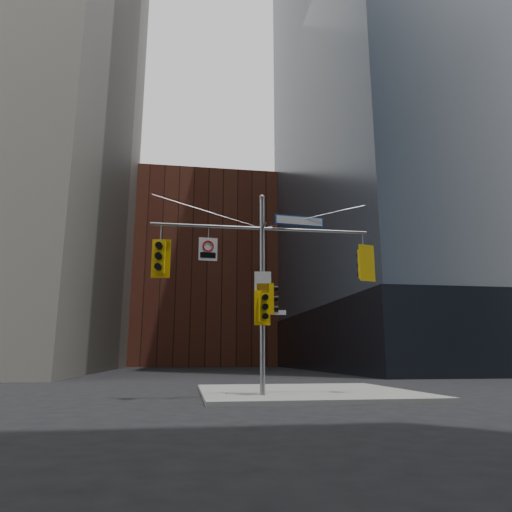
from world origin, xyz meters
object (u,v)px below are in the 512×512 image
object	(u,v)px
traffic_light_pole_side	(271,299)
traffic_light_pole_front	(264,307)
traffic_light_west_arm	(160,257)
traffic_light_east_arm	(364,264)
signal_assembly	(262,271)
street_sign_blade	(300,221)
regulatory_sign_arm	(208,248)

from	to	relation	value
traffic_light_pole_side	traffic_light_pole_front	size ratio (longest dim) A/B	0.89
traffic_light_west_arm	traffic_light_east_arm	size ratio (longest dim) A/B	1.01
signal_assembly	street_sign_blade	size ratio (longest dim) A/B	4.18
street_sign_blade	regulatory_sign_arm	distance (m)	3.56
signal_assembly	traffic_light_pole_front	xyz separation A→B (m)	(-0.00, -0.27, -1.33)
traffic_light_west_arm	signal_assembly	bearing A→B (deg)	8.93
traffic_light_east_arm	street_sign_blade	distance (m)	2.88
traffic_light_east_arm	traffic_light_pole_side	xyz separation A→B (m)	(-3.52, 0.00, -1.37)
traffic_light_pole_side	traffic_light_pole_front	xyz separation A→B (m)	(-0.33, -0.27, -0.33)
traffic_light_west_arm	traffic_light_pole_side	bearing A→B (deg)	8.98
regulatory_sign_arm	traffic_light_pole_side	bearing A→B (deg)	-4.31
traffic_light_west_arm	traffic_light_pole_side	world-z (taller)	traffic_light_west_arm
traffic_light_pole_front	street_sign_blade	distance (m)	3.56
traffic_light_pole_side	traffic_light_west_arm	bearing A→B (deg)	95.69
regulatory_sign_arm	traffic_light_pole_front	bearing A→B (deg)	-12.10
signal_assembly	traffic_light_east_arm	xyz separation A→B (m)	(3.84, 0.00, 0.38)
traffic_light_west_arm	traffic_light_pole_side	size ratio (longest dim) A/B	1.29
street_sign_blade	traffic_light_pole_side	bearing A→B (deg)	173.25
signal_assembly	regulatory_sign_arm	world-z (taller)	signal_assembly
signal_assembly	street_sign_blade	xyz separation A→B (m)	(1.41, 0.00, 1.93)
signal_assembly	traffic_light_east_arm	world-z (taller)	signal_assembly
signal_assembly	traffic_light_pole_front	size ratio (longest dim) A/B	6.64
street_sign_blade	regulatory_sign_arm	world-z (taller)	street_sign_blade
signal_assembly	regulatory_sign_arm	xyz separation A→B (m)	(-1.95, -0.02, 0.76)
traffic_light_east_arm	traffic_light_pole_front	size ratio (longest dim) A/B	1.13
traffic_light_pole_front	traffic_light_pole_side	bearing A→B (deg)	33.16
traffic_light_pole_side	regulatory_sign_arm	size ratio (longest dim) A/B	1.30
traffic_light_pole_side	regulatory_sign_arm	xyz separation A→B (m)	(-2.28, -0.02, 1.75)
traffic_light_west_arm	street_sign_blade	size ratio (longest dim) A/B	0.72
traffic_light_west_arm	regulatory_sign_arm	size ratio (longest dim) A/B	1.67
traffic_light_west_arm	traffic_light_pole_front	bearing A→B (deg)	4.70
street_sign_blade	traffic_light_west_arm	bearing A→B (deg)	173.08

